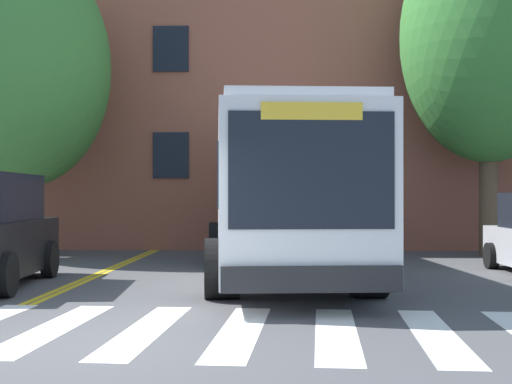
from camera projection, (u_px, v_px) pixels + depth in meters
ground_plane at (102, 348)px, 7.86m from camera, size 120.00×120.00×0.00m
crosswalk at (193, 330)px, 8.88m from camera, size 16.12×4.33×0.01m
lane_line_yellow_inner at (160, 247)px, 22.99m from camera, size 0.12×36.00×0.01m
lane_line_yellow_outer at (164, 247)px, 22.98m from camera, size 0.12×36.00×0.01m
city_bus at (278, 193)px, 14.99m from camera, size 3.70×10.92×3.21m
street_tree_curbside_large at (488, 37)px, 19.69m from camera, size 5.87×5.74×9.57m
street_tree_curbside_small at (21, 68)px, 19.19m from camera, size 6.66×6.67×8.43m
building_facade at (192, 85)px, 26.64m from camera, size 30.55×9.83×11.64m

